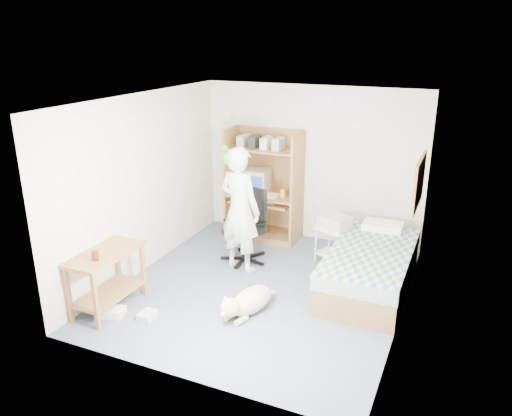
# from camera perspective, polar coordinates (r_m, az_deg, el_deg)

# --- Properties ---
(floor) EXTENTS (4.00, 4.00, 0.00)m
(floor) POSITION_cam_1_polar(r_m,az_deg,el_deg) (6.77, 0.68, -9.23)
(floor) COLOR #4B5565
(floor) RESTS_ON ground
(wall_back) EXTENTS (3.60, 0.02, 2.50)m
(wall_back) POSITION_cam_1_polar(r_m,az_deg,el_deg) (8.08, 6.32, 4.98)
(wall_back) COLOR beige
(wall_back) RESTS_ON floor
(wall_right) EXTENTS (0.02, 4.00, 2.50)m
(wall_right) POSITION_cam_1_polar(r_m,az_deg,el_deg) (5.85, 17.18, -1.45)
(wall_right) COLOR beige
(wall_right) RESTS_ON floor
(wall_left) EXTENTS (0.02, 4.00, 2.50)m
(wall_left) POSITION_cam_1_polar(r_m,az_deg,el_deg) (7.14, -12.71, 2.68)
(wall_left) COLOR beige
(wall_left) RESTS_ON floor
(ceiling) EXTENTS (3.60, 4.00, 0.02)m
(ceiling) POSITION_cam_1_polar(r_m,az_deg,el_deg) (5.99, 0.78, 12.26)
(ceiling) COLOR white
(ceiling) RESTS_ON wall_back
(computer_hutch) EXTENTS (1.20, 0.63, 1.80)m
(computer_hutch) POSITION_cam_1_polar(r_m,az_deg,el_deg) (8.19, 0.97, 2.17)
(computer_hutch) COLOR brown
(computer_hutch) RESTS_ON floor
(bed) EXTENTS (1.02, 2.02, 0.66)m
(bed) POSITION_cam_1_polar(r_m,az_deg,el_deg) (6.85, 12.90, -6.72)
(bed) COLOR brown
(bed) RESTS_ON floor
(side_desk) EXTENTS (0.50, 1.00, 0.75)m
(side_desk) POSITION_cam_1_polar(r_m,az_deg,el_deg) (6.39, -16.70, -6.99)
(side_desk) COLOR brown
(side_desk) RESTS_ON floor
(corkboard) EXTENTS (0.04, 0.94, 0.66)m
(corkboard) POSITION_cam_1_polar(r_m,az_deg,el_deg) (6.64, 18.12, 2.74)
(corkboard) COLOR #9D7546
(corkboard) RESTS_ON wall_right
(office_chair) EXTENTS (0.61, 0.62, 1.09)m
(office_chair) POSITION_cam_1_polar(r_m,az_deg,el_deg) (7.44, -1.04, -3.18)
(office_chair) COLOR black
(office_chair) RESTS_ON floor
(person) EXTENTS (0.75, 0.58, 1.81)m
(person) POSITION_cam_1_polar(r_m,az_deg,el_deg) (6.98, -1.86, -0.21)
(person) COLOR silver
(person) RESTS_ON floor
(parrot) EXTENTS (0.13, 0.23, 0.37)m
(parrot) POSITION_cam_1_polar(r_m,az_deg,el_deg) (6.87, -3.40, 5.95)
(parrot) COLOR #138821
(parrot) RESTS_ON person
(dog) EXTENTS (0.50, 0.98, 0.37)m
(dog) POSITION_cam_1_polar(r_m,az_deg,el_deg) (6.16, -0.94, -10.62)
(dog) COLOR beige
(dog) RESTS_ON floor
(printer_cart) EXTENTS (0.57, 0.52, 0.56)m
(printer_cart) POSITION_cam_1_polar(r_m,az_deg,el_deg) (7.44, 8.86, -3.58)
(printer_cart) COLOR silver
(printer_cart) RESTS_ON floor
(printer) EXTENTS (0.51, 0.46, 0.18)m
(printer) POSITION_cam_1_polar(r_m,az_deg,el_deg) (7.34, 8.97, -1.59)
(printer) COLOR #ADADA8
(printer) RESTS_ON printer_cart
(crt_monitor) EXTENTS (0.42, 0.44, 0.37)m
(crt_monitor) POSITION_cam_1_polar(r_m,az_deg,el_deg) (8.21, 0.09, 3.19)
(crt_monitor) COLOR beige
(crt_monitor) RESTS_ON computer_hutch
(keyboard) EXTENTS (0.46, 0.19, 0.03)m
(keyboard) POSITION_cam_1_polar(r_m,az_deg,el_deg) (8.08, 0.74, 0.82)
(keyboard) COLOR beige
(keyboard) RESTS_ON computer_hutch
(pencil_cup) EXTENTS (0.08, 0.08, 0.12)m
(pencil_cup) POSITION_cam_1_polar(r_m,az_deg,el_deg) (7.98, 3.09, 1.68)
(pencil_cup) COLOR gold
(pencil_cup) RESTS_ON computer_hutch
(drink_glass) EXTENTS (0.08, 0.08, 0.12)m
(drink_glass) POSITION_cam_1_polar(r_m,az_deg,el_deg) (6.09, -17.89, -5.18)
(drink_glass) COLOR #431F0A
(drink_glass) RESTS_ON side_desk
(floor_box_a) EXTENTS (0.29, 0.25, 0.10)m
(floor_box_a) POSITION_cam_1_polar(r_m,az_deg,el_deg) (6.40, -15.95, -11.35)
(floor_box_a) COLOR white
(floor_box_a) RESTS_ON floor
(floor_box_b) EXTENTS (0.19, 0.22, 0.08)m
(floor_box_b) POSITION_cam_1_polar(r_m,az_deg,el_deg) (6.26, -12.28, -11.90)
(floor_box_b) COLOR #B9B9B4
(floor_box_b) RESTS_ON floor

